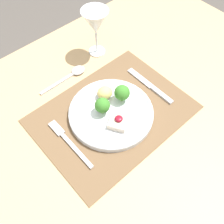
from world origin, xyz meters
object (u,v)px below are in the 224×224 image
object	(u,v)px
dinner_plate	(112,111)
knife	(153,88)
fork	(67,140)
spoon	(73,73)
wine_glass_near	(95,23)

from	to	relation	value
dinner_plate	knife	size ratio (longest dim) A/B	1.34
fork	spoon	xyz separation A→B (m)	(0.18, 0.21, -0.00)
dinner_plate	spoon	size ratio (longest dim) A/B	1.45
fork	knife	bearing A→B (deg)	-4.16
knife	spoon	world-z (taller)	spoon
fork	wine_glass_near	xyz separation A→B (m)	(0.32, 0.24, 0.12)
spoon	dinner_plate	bearing A→B (deg)	-95.45
wine_glass_near	fork	bearing A→B (deg)	-142.87
spoon	knife	bearing A→B (deg)	-57.33
dinner_plate	spoon	world-z (taller)	dinner_plate
dinner_plate	knife	xyz separation A→B (m)	(0.18, -0.01, -0.01)
knife	spoon	bearing A→B (deg)	124.63
spoon	wine_glass_near	xyz separation A→B (m)	(0.14, 0.03, 0.12)
fork	wine_glass_near	world-z (taller)	wine_glass_near
dinner_plate	fork	distance (m)	0.16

